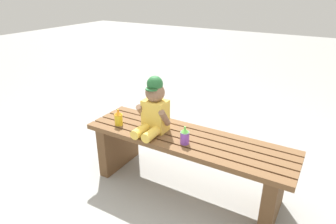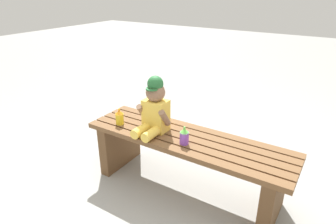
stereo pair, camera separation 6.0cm
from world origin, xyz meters
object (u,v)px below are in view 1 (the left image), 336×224
object	(u,v)px
child_figure	(154,108)
sippy_cup_left	(118,118)
sippy_cup_right	(185,136)
park_bench	(186,155)

from	to	relation	value
child_figure	sippy_cup_left	distance (m)	0.31
child_figure	sippy_cup_right	world-z (taller)	child_figure
sippy_cup_left	sippy_cup_right	xyz separation A→B (m)	(0.56, 0.00, 0.00)
sippy_cup_left	sippy_cup_right	distance (m)	0.56
park_bench	child_figure	world-z (taller)	child_figure
park_bench	sippy_cup_left	world-z (taller)	sippy_cup_left
park_bench	child_figure	distance (m)	0.40
park_bench	sippy_cup_right	bearing A→B (deg)	-71.99
child_figure	sippy_cup_right	size ratio (longest dim) A/B	3.26
park_bench	sippy_cup_left	distance (m)	0.57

